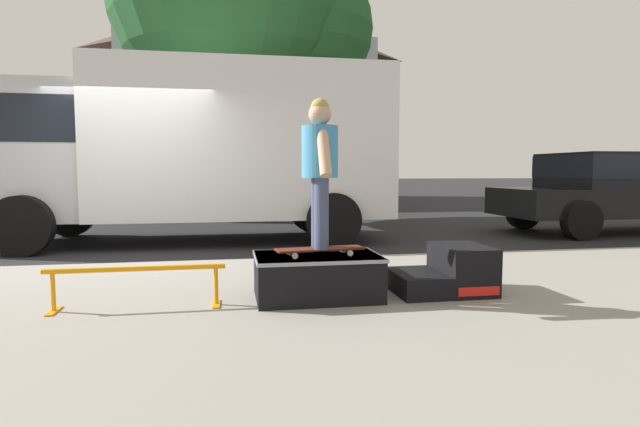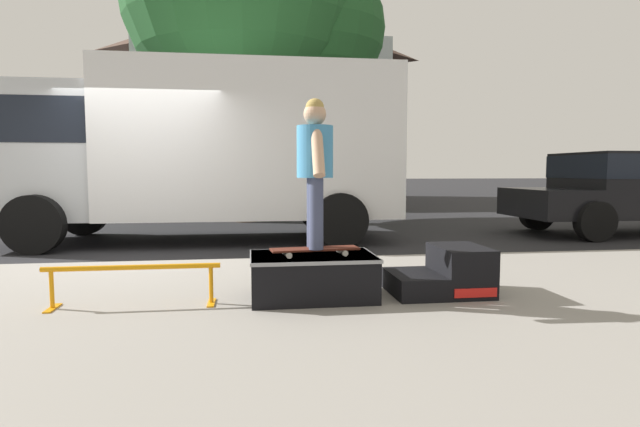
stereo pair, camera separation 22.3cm
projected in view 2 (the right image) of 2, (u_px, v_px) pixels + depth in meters
ground_plane at (126, 264)px, 6.89m from camera, size 140.00×140.00×0.00m
sidewalk_slab at (33, 326)px, 3.93m from camera, size 50.00×5.00×0.12m
skate_box at (313, 275)px, 4.55m from camera, size 1.11×0.73×0.39m
kicker_ramp at (446, 274)px, 4.72m from camera, size 0.88×0.67×0.44m
grind_rail at (133, 275)px, 4.26m from camera, size 1.45×0.28×0.35m
skateboard at (315, 249)px, 4.48m from camera, size 0.80×0.29×0.07m
skater_kid at (315, 161)px, 4.41m from camera, size 0.32×0.67×1.30m
box_truck at (198, 146)px, 9.03m from camera, size 6.91×2.63×3.05m
street_tree_main at (258, 4)px, 12.24m from camera, size 6.31×5.73×8.30m
house_behind at (263, 99)px, 21.14m from camera, size 9.54×8.23×8.40m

